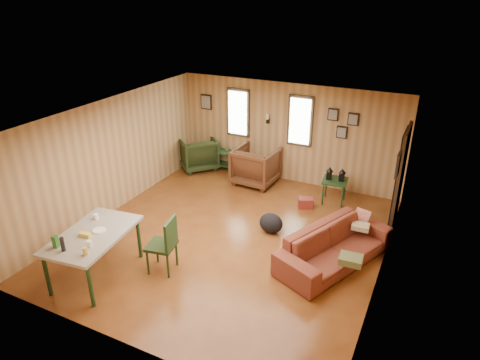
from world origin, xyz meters
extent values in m
cube|color=brown|center=(0.00, 0.00, -0.01)|extent=(5.50, 6.00, 0.02)
cube|color=#997C5B|center=(0.00, 0.00, 2.41)|extent=(5.50, 6.00, 0.02)
cube|color=tan|center=(0.00, 3.01, 1.20)|extent=(5.50, 0.02, 2.40)
cube|color=tan|center=(0.00, -3.01, 1.20)|extent=(5.50, 0.02, 2.40)
cube|color=tan|center=(-2.76, 0.00, 1.20)|extent=(0.02, 6.00, 2.40)
cube|color=tan|center=(2.76, 0.00, 1.20)|extent=(0.02, 6.00, 2.40)
cube|color=black|center=(-1.30, 2.97, 1.55)|extent=(0.60, 0.05, 1.20)
cube|color=#E0F2D1|center=(-1.30, 2.93, 1.55)|extent=(0.48, 0.04, 1.06)
cube|color=black|center=(0.30, 2.97, 1.55)|extent=(0.60, 0.05, 1.20)
cube|color=#E0F2D1|center=(0.30, 2.93, 1.55)|extent=(0.48, 0.04, 1.06)
cube|color=black|center=(-0.50, 2.95, 1.45)|extent=(0.07, 0.05, 0.12)
cylinder|color=silver|center=(-0.50, 2.89, 1.58)|extent=(0.07, 0.07, 0.14)
cube|color=black|center=(2.72, 1.95, 1.00)|extent=(0.06, 1.00, 2.05)
cube|color=black|center=(2.68, 1.95, 1.00)|extent=(0.04, 0.82, 1.90)
cube|color=black|center=(1.05, 2.97, 1.80)|extent=(0.24, 0.04, 0.28)
cube|color=#9E998C|center=(1.05, 2.94, 1.80)|extent=(0.19, 0.02, 0.22)
cube|color=black|center=(1.50, 2.97, 1.75)|extent=(0.24, 0.04, 0.28)
cube|color=#9E998C|center=(1.50, 2.94, 1.75)|extent=(0.19, 0.02, 0.22)
cube|color=black|center=(1.28, 2.97, 1.42)|extent=(0.24, 0.04, 0.28)
cube|color=#9E998C|center=(1.28, 2.94, 1.42)|extent=(0.19, 0.02, 0.22)
cube|color=black|center=(-2.20, 2.97, 1.72)|extent=(0.30, 0.04, 0.38)
cube|color=#9E998C|center=(-2.20, 2.94, 1.72)|extent=(0.24, 0.02, 0.31)
cube|color=black|center=(2.72, 0.85, 1.70)|extent=(0.04, 0.34, 0.42)
cube|color=#9E998C|center=(2.69, 0.85, 1.70)|extent=(0.02, 0.27, 0.34)
imported|color=maroon|center=(1.98, 0.07, 0.44)|extent=(1.49, 2.32, 0.88)
imported|color=#522D18|center=(-0.58, 2.47, 0.50)|extent=(1.00, 0.95, 0.99)
imported|color=#233016|center=(-2.32, 2.65, 0.46)|extent=(1.21, 1.22, 0.92)
cube|color=#1F401C|center=(-1.67, 2.87, 0.52)|extent=(0.54, 0.49, 0.04)
cube|color=#1F401C|center=(-1.67, 2.87, 0.17)|extent=(0.49, 0.44, 0.03)
cylinder|color=#1F401C|center=(-1.88, 2.68, 0.25)|extent=(0.04, 0.04, 0.51)
cylinder|color=#1F401C|center=(-1.45, 2.69, 0.25)|extent=(0.04, 0.04, 0.51)
cylinder|color=#1F401C|center=(-1.89, 3.05, 0.25)|extent=(0.04, 0.04, 0.51)
cylinder|color=#1F401C|center=(-1.46, 3.07, 0.25)|extent=(0.04, 0.04, 0.51)
cube|color=brown|center=(-1.78, 2.87, 0.60)|extent=(0.09, 0.02, 0.12)
cube|color=brown|center=(-1.58, 2.88, 0.59)|extent=(0.09, 0.02, 0.11)
cube|color=#1F401C|center=(1.38, 2.31, 0.52)|extent=(0.57, 0.57, 0.04)
cylinder|color=#1F401C|center=(1.20, 2.08, 0.26)|extent=(0.04, 0.04, 0.52)
cylinder|color=#1F401C|center=(1.61, 2.13, 0.26)|extent=(0.04, 0.04, 0.52)
cylinder|color=#1F401C|center=(1.15, 2.50, 0.26)|extent=(0.04, 0.04, 0.52)
cylinder|color=#1F401C|center=(1.56, 2.54, 0.26)|extent=(0.04, 0.04, 0.52)
cube|color=black|center=(1.25, 2.30, 0.63)|extent=(0.13, 0.13, 0.19)
cone|color=black|center=(1.25, 2.30, 0.78)|extent=(0.17, 0.17, 0.10)
cube|color=black|center=(1.51, 2.33, 0.63)|extent=(0.13, 0.13, 0.19)
cone|color=black|center=(1.51, 2.33, 0.78)|extent=(0.17, 0.17, 0.10)
cube|color=maroon|center=(0.91, 1.79, 0.11)|extent=(0.37, 0.33, 0.22)
ellipsoid|color=black|center=(0.62, 0.51, 0.20)|extent=(0.55, 0.48, 0.40)
cube|color=brown|center=(2.35, -0.42, 0.48)|extent=(0.37, 0.31, 0.12)
cube|color=red|center=(2.24, 0.91, 0.55)|extent=(0.32, 0.10, 0.32)
cube|color=tan|center=(2.27, 0.69, 0.46)|extent=(0.32, 0.25, 0.09)
cube|color=#9C9483|center=(-1.46, -2.00, 0.77)|extent=(1.12, 1.67, 0.05)
cylinder|color=#1F401C|center=(-1.78, -2.72, 0.38)|extent=(0.07, 0.07, 0.75)
cylinder|color=#1F401C|center=(-0.99, -2.62, 0.38)|extent=(0.07, 0.07, 0.75)
cylinder|color=#1F401C|center=(-1.94, -1.37, 0.38)|extent=(0.07, 0.07, 0.75)
cylinder|color=#1F401C|center=(-1.15, -1.27, 0.38)|extent=(0.07, 0.07, 0.75)
cylinder|color=white|center=(-1.24, -2.29, 0.85)|extent=(0.09, 0.09, 0.09)
cylinder|color=white|center=(-1.74, -1.61, 0.85)|extent=(0.09, 0.09, 0.09)
cube|color=#276424|center=(-1.67, -2.53, 0.90)|extent=(0.08, 0.08, 0.20)
cylinder|color=black|center=(-1.50, -2.55, 0.92)|extent=(0.07, 0.07, 0.23)
cylinder|color=#D4AC54|center=(-1.13, -2.48, 0.86)|extent=(0.08, 0.08, 0.13)
cylinder|color=white|center=(-1.42, -1.89, 0.81)|extent=(0.23, 0.23, 0.02)
cube|color=yellow|center=(-1.50, -2.11, 0.83)|extent=(0.20, 0.11, 0.06)
cube|color=#233016|center=(-0.58, -1.41, 0.48)|extent=(0.53, 0.53, 0.05)
cube|color=#1F401C|center=(-0.39, -1.37, 0.75)|extent=(0.12, 0.43, 0.49)
cylinder|color=#1F401C|center=(-0.72, -1.62, 0.24)|extent=(0.05, 0.05, 0.47)
cylinder|color=#1F401C|center=(-0.37, -1.55, 0.24)|extent=(0.05, 0.05, 0.47)
cylinder|color=#1F401C|center=(-0.79, -1.26, 0.24)|extent=(0.05, 0.05, 0.47)
cylinder|color=#1F401C|center=(-0.43, -1.19, 0.24)|extent=(0.05, 0.05, 0.47)
camera|label=1|loc=(3.23, -6.22, 4.44)|focal=32.00mm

